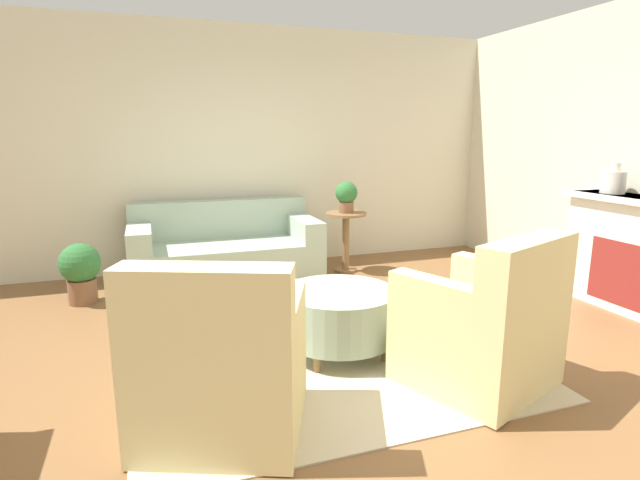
% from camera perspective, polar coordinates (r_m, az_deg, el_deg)
% --- Properties ---
extents(ground_plane, '(16.00, 16.00, 0.00)m').
position_cam_1_polar(ground_plane, '(3.67, 0.61, -13.42)').
color(ground_plane, brown).
extents(wall_back, '(9.61, 0.12, 2.80)m').
position_cam_1_polar(wall_back, '(6.09, -8.63, 10.25)').
color(wall_back, beige).
rests_on(wall_back, ground_plane).
extents(rug, '(2.61, 2.17, 0.01)m').
position_cam_1_polar(rug, '(3.67, 0.61, -13.35)').
color(rug, beige).
rests_on(rug, ground_plane).
extents(couch, '(2.01, 0.94, 0.84)m').
position_cam_1_polar(couch, '(5.62, -10.74, -1.26)').
color(couch, '#9EB29E').
rests_on(couch, ground_plane).
extents(armchair_left, '(1.06, 1.05, 0.99)m').
position_cam_1_polar(armchair_left, '(2.74, -11.26, -14.25)').
color(armchair_left, beige).
rests_on(armchair_left, rug).
extents(armchair_right, '(1.06, 1.05, 0.99)m').
position_cam_1_polar(armchair_right, '(3.35, 18.39, -9.65)').
color(armchair_right, beige).
rests_on(armchair_right, rug).
extents(ottoman_table, '(0.84, 0.84, 0.47)m').
position_cam_1_polar(ottoman_table, '(3.66, 2.14, -8.39)').
color(ottoman_table, '#9EB29E').
rests_on(ottoman_table, rug).
extents(side_table, '(0.47, 0.47, 0.69)m').
position_cam_1_polar(side_table, '(5.76, 2.98, 0.85)').
color(side_table, olive).
rests_on(side_table, ground_plane).
extents(vase_mantel_near, '(0.21, 0.21, 0.28)m').
position_cam_1_polar(vase_mantel_near, '(5.35, 30.52, 5.80)').
color(vase_mantel_near, silver).
rests_on(vase_mantel_near, fireplace).
extents(potted_plant_on_side_table, '(0.25, 0.25, 0.36)m').
position_cam_1_polar(potted_plant_on_side_table, '(5.69, 3.02, 5.14)').
color(potted_plant_on_side_table, brown).
rests_on(potted_plant_on_side_table, side_table).
extents(potted_plant_floor, '(0.37, 0.37, 0.58)m').
position_cam_1_polar(potted_plant_floor, '(5.21, -25.69, -3.06)').
color(potted_plant_floor, brown).
rests_on(potted_plant_floor, ground_plane).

